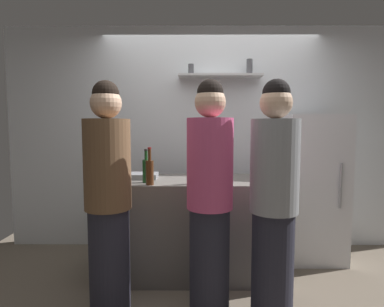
# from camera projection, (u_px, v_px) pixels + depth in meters

# --- Properties ---
(ground_plane) EXTENTS (5.28, 5.28, 0.00)m
(ground_plane) POSITION_uv_depth(u_px,v_px,m) (217.00, 299.00, 2.60)
(ground_plane) COLOR #726656
(back_wall_assembly) EXTENTS (4.80, 0.32, 2.60)m
(back_wall_assembly) POSITION_uv_depth(u_px,v_px,m) (210.00, 138.00, 3.73)
(back_wall_assembly) COLOR white
(back_wall_assembly) RESTS_ON ground
(refrigerator) EXTENTS (0.62, 0.62, 1.56)m
(refrigerator) POSITION_uv_depth(u_px,v_px,m) (311.00, 187.00, 3.37)
(refrigerator) COLOR white
(refrigerator) RESTS_ON ground
(counter) EXTENTS (1.69, 0.72, 0.93)m
(counter) POSITION_uv_depth(u_px,v_px,m) (192.00, 226.00, 3.05)
(counter) COLOR #66605B
(counter) RESTS_ON ground
(baking_pan) EXTENTS (0.34, 0.24, 0.05)m
(baking_pan) POSITION_uv_depth(u_px,v_px,m) (140.00, 176.00, 3.06)
(baking_pan) COLOR gray
(baking_pan) RESTS_ON counter
(utensil_holder) EXTENTS (0.12, 0.12, 0.22)m
(utensil_holder) POSITION_uv_depth(u_px,v_px,m) (214.00, 172.00, 3.12)
(utensil_holder) COLOR #B2B2B7
(utensil_holder) RESTS_ON counter
(wine_bottle_dark_glass) EXTENTS (0.07, 0.07, 0.29)m
(wine_bottle_dark_glass) POSITION_uv_depth(u_px,v_px,m) (262.00, 167.00, 3.13)
(wine_bottle_dark_glass) COLOR black
(wine_bottle_dark_glass) RESTS_ON counter
(wine_bottle_amber_glass) EXTENTS (0.07, 0.07, 0.33)m
(wine_bottle_amber_glass) POSITION_uv_depth(u_px,v_px,m) (150.00, 171.00, 2.70)
(wine_bottle_amber_glass) COLOR #472814
(wine_bottle_amber_glass) RESTS_ON counter
(wine_bottle_pale_glass) EXTENTS (0.07, 0.07, 0.32)m
(wine_bottle_pale_glass) POSITION_uv_depth(u_px,v_px,m) (203.00, 170.00, 2.75)
(wine_bottle_pale_glass) COLOR #B2BFB2
(wine_bottle_pale_glass) RESTS_ON counter
(wine_bottle_green_glass) EXTENTS (0.07, 0.07, 0.31)m
(wine_bottle_green_glass) POSITION_uv_depth(u_px,v_px,m) (146.00, 170.00, 2.82)
(wine_bottle_green_glass) COLOR #19471E
(wine_bottle_green_glass) RESTS_ON counter
(water_bottle_plastic) EXTENTS (0.09, 0.09, 0.22)m
(water_bottle_plastic) POSITION_uv_depth(u_px,v_px,m) (267.00, 170.00, 2.94)
(water_bottle_plastic) COLOR silver
(water_bottle_plastic) RESTS_ON counter
(person_brown_jacket) EXTENTS (0.34, 0.34, 1.77)m
(person_brown_jacket) POSITION_uv_depth(u_px,v_px,m) (108.00, 202.00, 2.29)
(person_brown_jacket) COLOR #262633
(person_brown_jacket) RESTS_ON ground
(person_pink_top) EXTENTS (0.34, 0.34, 1.78)m
(person_pink_top) POSITION_uv_depth(u_px,v_px,m) (210.00, 201.00, 2.29)
(person_pink_top) COLOR #262633
(person_pink_top) RESTS_ON ground
(person_grey_hoodie) EXTENTS (0.34, 0.34, 1.76)m
(person_grey_hoodie) POSITION_uv_depth(u_px,v_px,m) (274.00, 205.00, 2.21)
(person_grey_hoodie) COLOR #262633
(person_grey_hoodie) RESTS_ON ground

